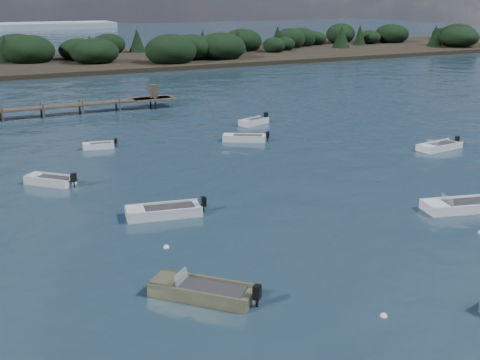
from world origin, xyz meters
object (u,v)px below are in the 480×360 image
tender_far_white (99,147)px  dinghy_extra_b (202,293)px  tender_far_grey_b (254,123)px  dinghy_mid_grey (164,213)px  dinghy_extra_a (244,139)px  dinghy_mid_white_a (462,207)px  dinghy_mid_white_b (439,147)px  tender_far_grey (50,182)px

tender_far_white → dinghy_extra_b: bearing=-95.8°
tender_far_grey_b → dinghy_mid_grey: bearing=-130.1°
dinghy_extra_a → dinghy_mid_white_a: dinghy_mid_white_a is taller
dinghy_mid_white_a → tender_far_white: bearing=121.7°
dinghy_mid_white_b → tender_far_grey: 32.50m
dinghy_extra_a → tender_far_white: (-12.65, 3.37, -0.01)m
dinghy_extra_b → dinghy_mid_white_b: 32.90m
tender_far_grey_b → dinghy_mid_white_b: bearing=-60.5°
dinghy_mid_white_a → dinghy_extra_b: dinghy_extra_b is taller
dinghy_extra_b → tender_far_grey: (-2.81, 20.21, -0.00)m
dinghy_extra_b → dinghy_mid_white_b: (29.27, 15.02, -0.03)m
dinghy_mid_grey → dinghy_mid_white_b: bearing=9.5°
tender_far_grey → tender_far_grey_b: bearing=26.6°
dinghy_mid_grey → tender_far_grey_b: size_ratio=1.32×
dinghy_extra_a → tender_far_grey: (-18.42, -5.39, 0.01)m
dinghy_mid_white_a → tender_far_grey: size_ratio=1.58×
dinghy_mid_white_a → tender_far_grey_b: 28.71m
dinghy_extra_b → tender_far_grey: bearing=97.9°
dinghy_extra_b → dinghy_mid_white_a: bearing=8.6°
tender_far_white → dinghy_mid_white_b: bearing=-27.9°
dinghy_mid_white_a → dinghy_mid_white_b: size_ratio=1.16×
dinghy_extra_b → tender_far_grey: 20.41m
dinghy_mid_white_b → tender_far_grey: tender_far_grey is taller
dinghy_mid_white_a → dinghy_mid_white_b: bearing=50.0°
dinghy_extra_a → dinghy_mid_white_b: bearing=-37.8°
tender_far_grey_b → tender_far_grey: 25.40m
tender_far_white → tender_far_grey_b: 17.14m
dinghy_mid_white_b → tender_far_grey: bearing=170.8°
dinghy_mid_grey → tender_far_grey: 10.89m
tender_far_white → tender_far_grey_b: (16.94, 2.61, 0.04)m
dinghy_mid_grey → tender_far_white: size_ratio=1.64×
dinghy_extra_b → tender_far_grey: size_ratio=1.31×
dinghy_extra_b → dinghy_mid_white_b: dinghy_extra_b is taller
dinghy_extra_b → tender_far_white: bearing=84.2°
dinghy_mid_white_a → dinghy_extra_b: size_ratio=1.20×
tender_far_white → dinghy_mid_white_b: size_ratio=0.65×
dinghy_extra_a → dinghy_mid_grey: size_ratio=0.82×
dinghy_extra_a → tender_far_white: size_ratio=1.34×
tender_far_grey → dinghy_mid_white_a: bearing=-38.3°
tender_far_white → dinghy_mid_white_b: dinghy_mid_white_b is taller
tender_far_white → tender_far_grey_b: bearing=8.7°
dinghy_mid_grey → dinghy_extra_b: 10.70m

